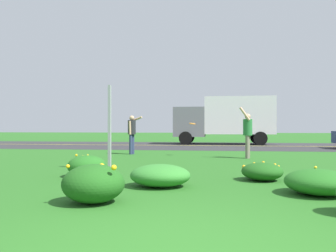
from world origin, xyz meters
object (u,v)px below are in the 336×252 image
(sign_post_near_path, at_px, (110,128))
(box_truck_gray, at_px, (226,118))
(person_catcher_green_shirt, at_px, (248,131))
(frisbee_orange, at_px, (192,124))
(person_thrower_dark_shirt, at_px, (132,131))

(sign_post_near_path, bearing_deg, box_truck_gray, 77.04)
(person_catcher_green_shirt, height_order, box_truck_gray, box_truck_gray)
(sign_post_near_path, xyz_separation_m, frisbee_orange, (1.90, 5.01, 0.16))
(person_catcher_green_shirt, bearing_deg, person_thrower_dark_shirt, 164.16)
(sign_post_near_path, xyz_separation_m, box_truck_gray, (3.47, 15.09, 0.65))
(frisbee_orange, bearing_deg, person_catcher_green_shirt, -20.59)
(frisbee_orange, distance_m, box_truck_gray, 10.21)
(person_catcher_green_shirt, distance_m, box_truck_gray, 10.92)
(sign_post_near_path, relative_size, frisbee_orange, 8.56)
(sign_post_near_path, distance_m, frisbee_orange, 5.36)
(sign_post_near_path, distance_m, box_truck_gray, 15.50)
(person_catcher_green_shirt, xyz_separation_m, frisbee_orange, (-2.13, 0.80, 0.30))
(sign_post_near_path, height_order, box_truck_gray, box_truck_gray)
(person_catcher_green_shirt, distance_m, frisbee_orange, 2.29)
(person_thrower_dark_shirt, bearing_deg, box_truck_gray, 66.08)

